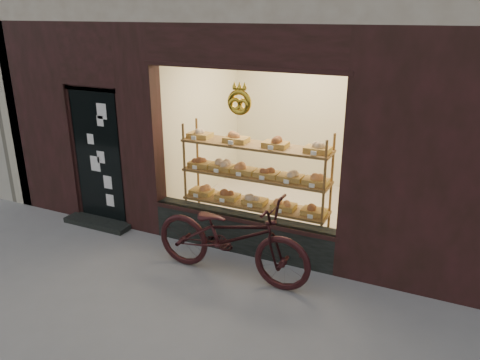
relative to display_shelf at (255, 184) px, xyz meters
The scene contains 3 objects.
ground 2.73m from the display_shelf, 100.01° to the right, with size 90.00×90.00×0.00m, color slate.
display_shelf is the anchor object (origin of this frame).
bicycle 1.16m from the display_shelf, 82.04° to the right, with size 0.74×2.13×1.12m, color black.
Camera 1 is at (2.97, -3.29, 3.23)m, focal length 35.00 mm.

